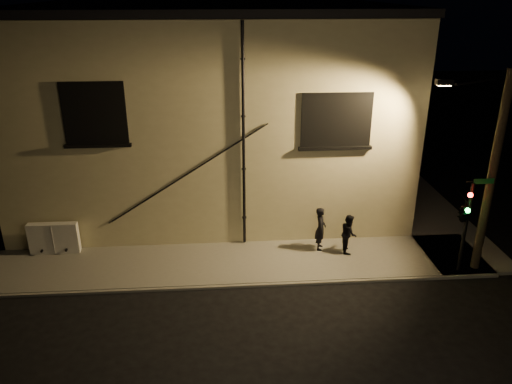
{
  "coord_description": "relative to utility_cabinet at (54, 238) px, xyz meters",
  "views": [
    {
      "loc": [
        -2.67,
        -14.52,
        9.5
      ],
      "look_at": [
        -1.43,
        1.8,
        2.73
      ],
      "focal_mm": 35.0,
      "sensor_mm": 36.0,
      "label": 1
    }
  ],
  "objects": [
    {
      "name": "utility_cabinet",
      "position": [
        0.0,
        0.0,
        0.0
      ],
      "size": [
        1.83,
        0.31,
        1.21
      ],
      "primitive_type": "cube",
      "color": "silver",
      "rests_on": "sidewalk"
    },
    {
      "name": "sidewalk",
      "position": [
        10.23,
        1.69,
        -0.66
      ],
      "size": [
        21.0,
        16.0,
        0.12
      ],
      "color": "slate",
      "rests_on": "ground"
    },
    {
      "name": "pedestrian_b",
      "position": [
        11.1,
        -0.75,
        0.15
      ],
      "size": [
        0.65,
        0.79,
        1.51
      ],
      "primitive_type": "imported",
      "rotation": [
        0.0,
        0.0,
        1.46
      ],
      "color": "black",
      "rests_on": "sidewalk"
    },
    {
      "name": "ground",
      "position": [
        9.01,
        -2.7,
        -0.72
      ],
      "size": [
        90.0,
        90.0,
        0.0
      ],
      "primitive_type": "plane",
      "color": "black"
    },
    {
      "name": "pedestrian_a",
      "position": [
        10.07,
        -0.46,
        0.25
      ],
      "size": [
        0.52,
        0.69,
        1.7
      ],
      "primitive_type": "imported",
      "rotation": [
        0.0,
        0.0,
        1.37
      ],
      "color": "black",
      "rests_on": "sidewalk"
    },
    {
      "name": "streetlamp_pole",
      "position": [
        15.3,
        -2.18,
        3.09
      ],
      "size": [
        2.02,
        1.39,
        7.17
      ],
      "color": "black",
      "rests_on": "ground"
    },
    {
      "name": "building",
      "position": [
        6.01,
        6.29,
        3.68
      ],
      "size": [
        16.2,
        12.23,
        8.8
      ],
      "color": "beige",
      "rests_on": "ground"
    },
    {
      "name": "traffic_signal",
      "position": [
        14.51,
        -2.51,
        1.73
      ],
      "size": [
        1.28,
        2.05,
        3.47
      ],
      "color": "black",
      "rests_on": "sidewalk"
    }
  ]
}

